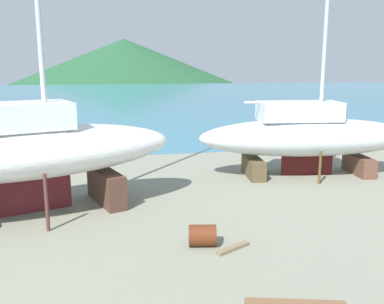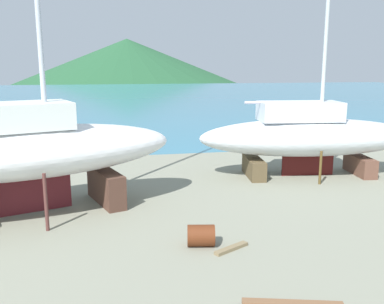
{
  "view_description": "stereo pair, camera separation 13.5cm",
  "coord_description": "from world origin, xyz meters",
  "views": [
    {
      "loc": [
        -8.04,
        -19.11,
        5.42
      ],
      "look_at": [
        -4.57,
        -1.73,
        1.76
      ],
      "focal_mm": 39.74,
      "sensor_mm": 36.0,
      "label": 1
    },
    {
      "loc": [
        -7.91,
        -19.14,
        5.42
      ],
      "look_at": [
        -4.57,
        -1.73,
        1.76
      ],
      "focal_mm": 39.74,
      "sensor_mm": 36.0,
      "label": 2
    }
  ],
  "objects": [
    {
      "name": "ground_plane",
      "position": [
        0.0,
        -5.81,
        0.0
      ],
      "size": [
        48.29,
        48.29,
        0.0
      ],
      "primitive_type": "plane",
      "color": "gray"
    },
    {
      "name": "headland_hill",
      "position": [
        -0.6,
        158.22,
        0.0
      ],
      "size": [
        157.52,
        157.52,
        31.17
      ],
      "primitive_type": "cone",
      "color": "#255532",
      "rests_on": "ground"
    },
    {
      "name": "sailboat_small_center",
      "position": [
        -10.78,
        -3.4,
        2.4
      ],
      "size": [
        11.22,
        6.75,
        18.78
      ],
      "rotation": [
        0.0,
        0.0,
        0.34
      ],
      "color": "#4E3227",
      "rests_on": "ground"
    },
    {
      "name": "sailboat_far_slipway",
      "position": [
        1.55,
        -0.07,
        2.04
      ],
      "size": [
        11.09,
        4.0,
        18.97
      ],
      "rotation": [
        0.0,
        0.0,
        -0.1
      ],
      "color": "brown",
      "rests_on": "ground"
    },
    {
      "name": "sea_water",
      "position": [
        0.0,
        54.56,
        0.0
      ],
      "size": [
        147.63,
        96.59,
        0.01
      ],
      "primitive_type": "cube",
      "color": "teal",
      "rests_on": "ground"
    },
    {
      "name": "barrel_tipped_center",
      "position": [
        -5.36,
        -7.3,
        0.33
      ],
      "size": [
        0.93,
        0.79,
        0.66
      ],
      "primitive_type": "cylinder",
      "rotation": [
        1.57,
        0.0,
        4.54
      ],
      "color": "#5A2A14",
      "rests_on": "ground"
    },
    {
      "name": "timber_plank_far",
      "position": [
        -4.53,
        -7.77,
        0.05
      ],
      "size": [
        1.18,
        0.78,
        0.1
      ],
      "primitive_type": "cube",
      "rotation": [
        0.0,
        0.0,
        0.51
      ],
      "color": "olive",
      "rests_on": "ground"
    }
  ]
}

